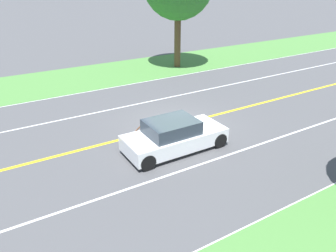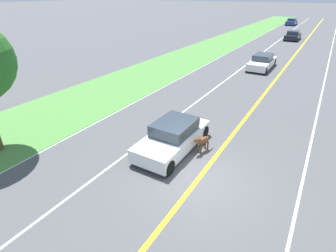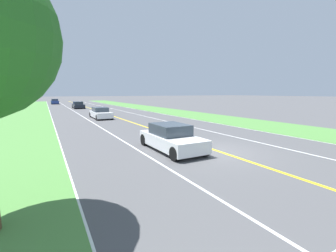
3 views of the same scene
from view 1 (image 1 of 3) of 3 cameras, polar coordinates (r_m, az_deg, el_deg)
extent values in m
plane|color=#4C4C4F|center=(15.86, 1.51, 0.16)|extent=(400.00, 400.00, 0.00)
cube|color=yellow|center=(15.86, 1.51, 0.17)|extent=(0.18, 160.00, 0.01)
cube|color=white|center=(11.46, 21.12, -12.65)|extent=(0.14, 160.00, 0.01)
cube|color=white|center=(21.68, -8.52, 6.90)|extent=(0.14, 160.00, 0.01)
cube|color=white|center=(13.38, 9.60, -5.27)|extent=(0.10, 160.00, 0.01)
cube|color=white|center=(18.67, -4.27, 4.08)|extent=(0.10, 160.00, 0.01)
cube|color=#4C843D|center=(24.36, -11.35, 8.76)|extent=(6.00, 160.00, 0.03)
cube|color=white|center=(13.51, 1.19, -2.24)|extent=(1.80, 4.24, 0.62)
cube|color=#2D3842|center=(13.17, 0.59, -0.16)|extent=(1.55, 2.04, 0.55)
cylinder|color=black|center=(13.92, 8.94, -2.47)|extent=(0.22, 0.64, 0.64)
cylinder|color=black|center=(12.25, -3.60, -6.33)|extent=(0.22, 0.64, 0.64)
cylinder|color=black|center=(15.06, 5.05, -0.03)|extent=(0.22, 0.64, 0.64)
cylinder|color=black|center=(13.52, -6.81, -3.21)|extent=(0.22, 0.64, 0.64)
ellipsoid|color=brown|center=(14.21, -3.52, -0.52)|extent=(0.41, 0.71, 0.30)
cylinder|color=brown|center=(14.34, -2.49, -1.82)|extent=(0.07, 0.07, 0.41)
cylinder|color=brown|center=(14.27, -4.37, -2.02)|extent=(0.07, 0.07, 0.41)
cylinder|color=brown|center=(14.47, -2.61, -1.56)|extent=(0.07, 0.07, 0.41)
cylinder|color=brown|center=(14.40, -4.47, -1.75)|extent=(0.07, 0.07, 0.41)
cylinder|color=brown|center=(14.21, -2.39, 0.03)|extent=(0.19, 0.22, 0.18)
sphere|color=brown|center=(14.20, -1.91, 0.31)|extent=(0.29, 0.29, 0.23)
ellipsoid|color=#331E14|center=(14.23, -1.29, 0.31)|extent=(0.13, 0.14, 0.09)
cone|color=#55301C|center=(14.10, -1.91, 0.52)|extent=(0.09, 0.09, 0.10)
cone|color=#55301C|center=(14.22, -2.02, 0.73)|extent=(0.09, 0.09, 0.10)
cylinder|color=brown|center=(14.13, -5.31, -0.53)|extent=(0.13, 0.26, 0.25)
cylinder|color=brown|center=(25.62, 1.67, 15.01)|extent=(0.48, 0.48, 4.35)
camera|label=2|loc=(21.65, 15.54, 23.82)|focal=28.00mm
camera|label=3|loc=(17.30, 42.48, 5.99)|focal=24.00mm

